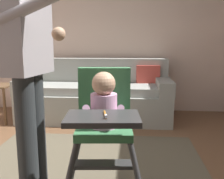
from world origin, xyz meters
TOP-DOWN VIEW (x-y plane):
  - wall_far at (0.00, 2.45)m, footprint 4.82×0.06m
  - couch at (-0.17, 1.93)m, footprint 2.13×0.86m
  - high_chair at (0.16, -0.13)m, footprint 0.65×0.76m
  - adult_standing at (-0.37, -0.04)m, footprint 0.51×0.55m

SIDE VIEW (x-z plane):
  - couch at x=-0.17m, z-range -0.10..0.76m
  - high_chair at x=0.16m, z-range 0.18..1.12m
  - adult_standing at x=-0.37m, z-range 0.11..1.75m
  - wall_far at x=0.00m, z-range 0.00..2.57m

